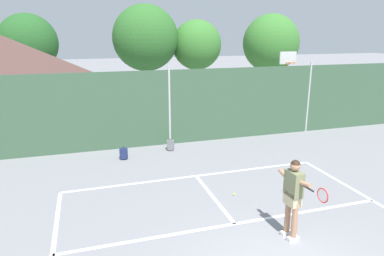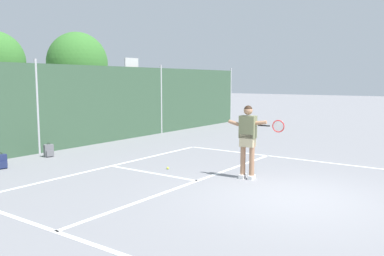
{
  "view_description": "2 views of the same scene",
  "coord_description": "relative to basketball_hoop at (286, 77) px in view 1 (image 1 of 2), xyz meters",
  "views": [
    {
      "loc": [
        -3.18,
        -4.31,
        4.44
      ],
      "look_at": [
        -0.19,
        5.34,
        1.66
      ],
      "focal_mm": 32.44,
      "sensor_mm": 36.0,
      "label": 1
    },
    {
      "loc": [
        -7.99,
        -3.03,
        2.47
      ],
      "look_at": [
        1.43,
        3.63,
        1.1
      ],
      "focal_mm": 37.6,
      "sensor_mm": 36.0,
      "label": 2
    }
  ],
  "objects": [
    {
      "name": "backpack_navy",
      "position": [
        -8.44,
        -3.04,
        -2.12
      ],
      "size": [
        0.31,
        0.28,
        0.46
      ],
      "color": "navy",
      "rests_on": "ground"
    },
    {
      "name": "tennis_ball",
      "position": [
        -5.8,
        -6.91,
        -2.28
      ],
      "size": [
        0.07,
        0.07,
        0.07
      ],
      "primitive_type": "sphere",
      "color": "#CCE033",
      "rests_on": "ground"
    },
    {
      "name": "chainlink_fence",
      "position": [
        -6.41,
        -1.8,
        -0.79
      ],
      "size": [
        26.09,
        0.09,
        3.19
      ],
      "color": "#38563D",
      "rests_on": "ground"
    },
    {
      "name": "treeline_backdrop",
      "position": [
        -5.11,
        9.5,
        1.44
      ],
      "size": [
        25.6,
        4.09,
        6.35
      ],
      "color": "brown",
      "rests_on": "ground"
    },
    {
      "name": "basketball_hoop",
      "position": [
        0.0,
        0.0,
        0.0
      ],
      "size": [
        0.9,
        0.67,
        3.55
      ],
      "color": "yellow",
      "rests_on": "ground"
    },
    {
      "name": "backpack_grey",
      "position": [
        -6.59,
        -2.59,
        -2.12
      ],
      "size": [
        0.32,
        0.3,
        0.46
      ],
      "color": "slate",
      "rests_on": "ground"
    },
    {
      "name": "tennis_player",
      "position": [
        -5.47,
        -9.24,
        -1.2
      ],
      "size": [
        0.33,
        1.43,
        1.85
      ],
      "color": "silver",
      "rests_on": "ground"
    }
  ]
}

